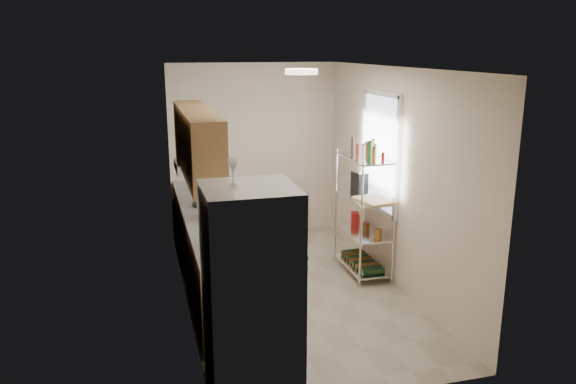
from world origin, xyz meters
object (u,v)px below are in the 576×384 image
at_px(refrigerator, 251,293).
at_px(espresso_machine, 360,180).
at_px(frying_pan_large, 203,204).
at_px(cutting_board, 375,200).
at_px(rice_cooker, 209,208).

relative_size(refrigerator, espresso_machine, 7.06).
xyz_separation_m(frying_pan_large, espresso_machine, (2.02, -0.15, 0.21)).
bearing_deg(cutting_board, refrigerator, -135.31).
bearing_deg(frying_pan_large, rice_cooker, -68.48).
bearing_deg(refrigerator, cutting_board, 44.69).
distance_m(cutting_board, espresso_machine, 0.60).
height_order(refrigerator, rice_cooker, refrigerator).
xyz_separation_m(rice_cooker, cutting_board, (1.96, -0.24, 0.01)).
bearing_deg(rice_cooker, frying_pan_large, 92.23).
height_order(rice_cooker, espresso_machine, espresso_machine).
relative_size(frying_pan_large, cutting_board, 0.55).
relative_size(refrigerator, frying_pan_large, 6.90).
relative_size(refrigerator, rice_cooker, 6.26).
bearing_deg(cutting_board, rice_cooker, 173.11).
height_order(frying_pan_large, cutting_board, cutting_board).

